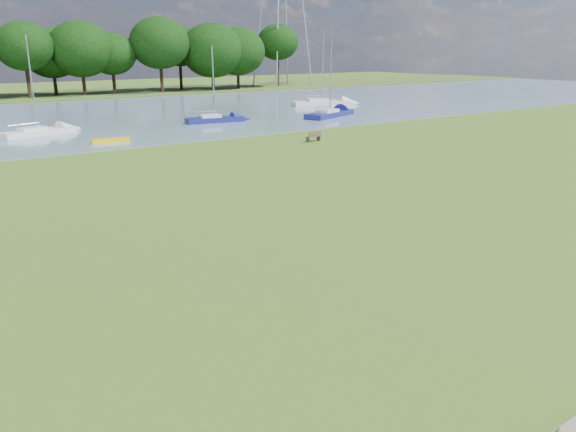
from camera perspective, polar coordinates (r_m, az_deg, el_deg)
ground at (r=20.86m, az=-3.14°, el=-2.50°), size 220.00×220.00×0.00m
river at (r=60.07m, az=-25.12°, el=8.61°), size 220.00×40.00×0.10m
riverbank_bench at (r=43.08m, az=2.64°, el=8.08°), size 1.31×0.49×0.79m
kayak at (r=44.61m, az=-17.58°, el=7.35°), size 2.80×0.93×0.27m
sailboat_0 at (r=50.30m, az=-24.15°, el=7.98°), size 6.08×3.28×7.77m
sailboat_1 at (r=70.42m, az=3.42°, el=11.56°), size 7.63×4.33×8.60m
sailboat_2 at (r=58.64m, az=4.23°, el=10.48°), size 7.23×4.33×8.76m
sailboat_3 at (r=54.48m, az=-7.53°, el=9.88°), size 5.65×2.30×6.99m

